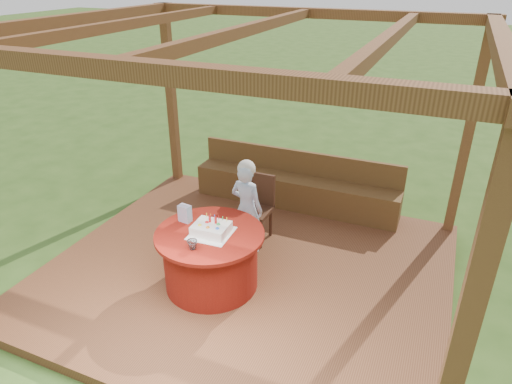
{
  "coord_description": "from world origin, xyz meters",
  "views": [
    {
      "loc": [
        1.83,
        -4.02,
        3.31
      ],
      "look_at": [
        0.0,
        0.25,
        1.0
      ],
      "focal_mm": 32.0,
      "sensor_mm": 36.0,
      "label": 1
    }
  ],
  "objects_px": {
    "bench": "(295,189)",
    "elderly_woman": "(247,206)",
    "birthday_cake": "(211,229)",
    "chair": "(256,204)",
    "gift_bag": "(185,213)",
    "table": "(211,258)",
    "drinking_glass": "(192,245)"
  },
  "relations": [
    {
      "from": "chair",
      "to": "elderly_woman",
      "type": "bearing_deg",
      "value": -86.85
    },
    {
      "from": "bench",
      "to": "chair",
      "type": "relative_size",
      "value": 3.5
    },
    {
      "from": "birthday_cake",
      "to": "gift_bag",
      "type": "relative_size",
      "value": 2.28
    },
    {
      "from": "bench",
      "to": "elderly_woman",
      "type": "bearing_deg",
      "value": -96.87
    },
    {
      "from": "chair",
      "to": "elderly_woman",
      "type": "height_order",
      "value": "elderly_woman"
    },
    {
      "from": "elderly_woman",
      "to": "gift_bag",
      "type": "height_order",
      "value": "elderly_woman"
    },
    {
      "from": "elderly_woman",
      "to": "drinking_glass",
      "type": "bearing_deg",
      "value": -94.18
    },
    {
      "from": "birthday_cake",
      "to": "gift_bag",
      "type": "distance_m",
      "value": 0.41
    },
    {
      "from": "chair",
      "to": "gift_bag",
      "type": "height_order",
      "value": "gift_bag"
    },
    {
      "from": "chair",
      "to": "drinking_glass",
      "type": "height_order",
      "value": "chair"
    },
    {
      "from": "table",
      "to": "chair",
      "type": "xyz_separation_m",
      "value": [
        0.06,
        1.13,
        0.13
      ]
    },
    {
      "from": "bench",
      "to": "gift_bag",
      "type": "bearing_deg",
      "value": -106.34
    },
    {
      "from": "elderly_woman",
      "to": "drinking_glass",
      "type": "xyz_separation_m",
      "value": [
        -0.08,
        -1.13,
        0.1
      ]
    },
    {
      "from": "bench",
      "to": "elderly_woman",
      "type": "height_order",
      "value": "elderly_woman"
    },
    {
      "from": "table",
      "to": "drinking_glass",
      "type": "bearing_deg",
      "value": -91.34
    },
    {
      "from": "birthday_cake",
      "to": "chair",
      "type": "bearing_deg",
      "value": 88.55
    },
    {
      "from": "bench",
      "to": "birthday_cake",
      "type": "xyz_separation_m",
      "value": [
        -0.21,
        -2.16,
        0.46
      ]
    },
    {
      "from": "gift_bag",
      "to": "drinking_glass",
      "type": "height_order",
      "value": "gift_bag"
    },
    {
      "from": "chair",
      "to": "table",
      "type": "bearing_deg",
      "value": -92.85
    },
    {
      "from": "birthday_cake",
      "to": "drinking_glass",
      "type": "height_order",
      "value": "birthday_cake"
    },
    {
      "from": "chair",
      "to": "birthday_cake",
      "type": "distance_m",
      "value": 1.16
    },
    {
      "from": "birthday_cake",
      "to": "table",
      "type": "bearing_deg",
      "value": 165.9
    },
    {
      "from": "chair",
      "to": "birthday_cake",
      "type": "bearing_deg",
      "value": -91.45
    },
    {
      "from": "chair",
      "to": "elderly_woman",
      "type": "relative_size",
      "value": 0.71
    },
    {
      "from": "chair",
      "to": "birthday_cake",
      "type": "xyz_separation_m",
      "value": [
        -0.03,
        -1.13,
        0.26
      ]
    },
    {
      "from": "gift_bag",
      "to": "bench",
      "type": "bearing_deg",
      "value": 81.94
    },
    {
      "from": "bench",
      "to": "gift_bag",
      "type": "xyz_separation_m",
      "value": [
        -0.6,
        -2.04,
        0.5
      ]
    },
    {
      "from": "birthday_cake",
      "to": "drinking_glass",
      "type": "distance_m",
      "value": 0.33
    },
    {
      "from": "drinking_glass",
      "to": "chair",
      "type": "bearing_deg",
      "value": 87.49
    },
    {
      "from": "bench",
      "to": "elderly_woman",
      "type": "relative_size",
      "value": 2.49
    },
    {
      "from": "table",
      "to": "birthday_cake",
      "type": "height_order",
      "value": "birthday_cake"
    },
    {
      "from": "elderly_woman",
      "to": "gift_bag",
      "type": "bearing_deg",
      "value": -122.59
    }
  ]
}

